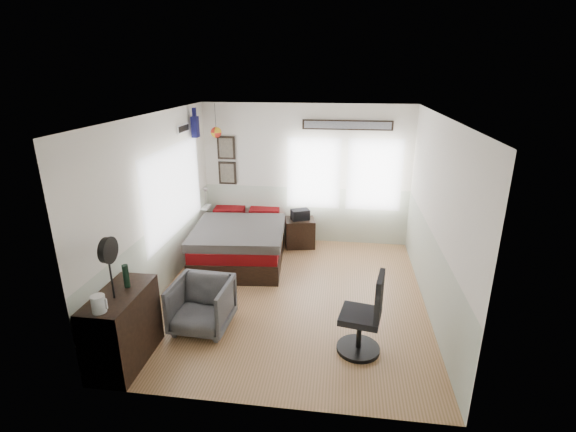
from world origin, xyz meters
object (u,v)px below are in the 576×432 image
at_px(bed, 241,241).
at_px(dresser, 123,328).
at_px(task_chair, 365,321).
at_px(nightstand, 300,233).
at_px(armchair, 202,305).

bearing_deg(bed, dresser, -107.89).
xyz_separation_m(bed, task_chair, (2.12, -2.43, 0.10)).
bearing_deg(dresser, task_chair, 10.92).
bearing_deg(bed, task_chair, -54.19).
bearing_deg(nightstand, task_chair, -81.70).
xyz_separation_m(bed, dresser, (-0.67, -2.97, 0.12)).
distance_m(armchair, task_chair, 2.12).
xyz_separation_m(dresser, nightstand, (1.67, 3.68, -0.17)).
relative_size(armchair, task_chair, 0.71).
relative_size(bed, dresser, 2.26).
relative_size(armchair, nightstand, 1.37).
height_order(dresser, task_chair, task_chair).
bearing_deg(nightstand, dresser, -125.69).
bearing_deg(bed, nightstand, 29.90).
relative_size(bed, nightstand, 4.10).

